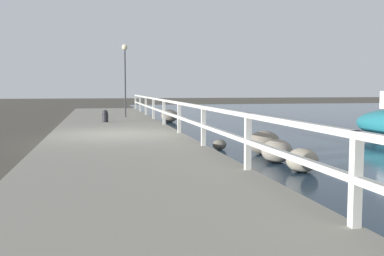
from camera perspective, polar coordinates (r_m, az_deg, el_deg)
The scene contains 10 objects.
ground_plane at distance 13.75m, azimuth -9.49°, elevation -1.70°, with size 120.00×120.00×0.00m, color #4C473D.
dock_walkway at distance 13.74m, azimuth -9.50°, elevation -1.23°, with size 4.02×36.00×0.22m.
railing at distance 13.89m, azimuth -1.63°, elevation 2.11°, with size 0.10×32.50×0.96m.
boulder_upstream at distance 11.03m, azimuth 9.16°, elevation -1.83°, with size 0.77×0.69×0.58m.
boulder_far_strip at distance 9.85m, azimuth 10.74°, elevation -2.89°, with size 0.68×0.61×0.51m.
boulder_mid_strip at distance 8.84m, azimuth 13.83°, elevation -3.99°, with size 0.62×0.56×0.47m.
boulder_water_edge at distance 11.74m, azimuth 3.52°, elevation -2.12°, with size 0.37×0.33×0.28m.
boulder_downstream at distance 21.23m, azimuth -2.88°, elevation 1.54°, with size 0.80×0.72×0.60m.
mooring_bollard at distance 18.68m, azimuth -10.95°, elevation 1.50°, with size 0.24×0.24×0.50m.
dock_lamp at distance 21.60m, azimuth -8.52°, elevation 8.10°, with size 0.27×0.27×3.44m.
Camera 1 is at (-0.57, -13.65, 1.60)m, focal length 42.00 mm.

